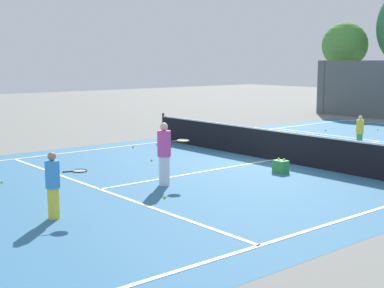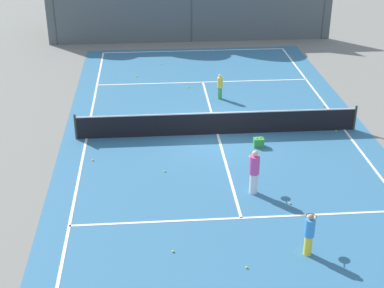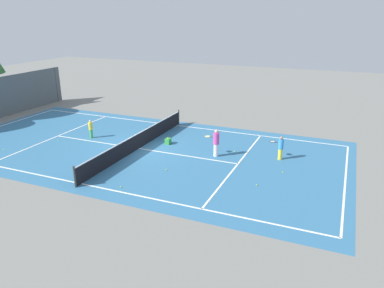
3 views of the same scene
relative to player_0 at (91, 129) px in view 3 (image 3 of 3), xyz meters
name	(u,v)px [view 3 (image 3 of 3)]	position (x,y,z in m)	size (l,w,h in m)	color
ground_plane	(139,149)	(-0.59, -4.03, -0.64)	(80.00, 80.00, 0.00)	slate
court_surface	(139,149)	(-0.59, -4.03, -0.63)	(13.00, 25.00, 0.01)	teal
tennis_net	(138,141)	(-0.59, -4.03, -0.13)	(11.90, 0.10, 1.10)	#333833
player_0	(91,129)	(0.00, 0.00, 0.00)	(0.27, 0.27, 1.24)	#3FA559
player_1	(280,147)	(1.05, -12.43, 0.08)	(0.53, 0.88, 1.39)	yellow
player_2	(216,143)	(0.07, -8.88, 0.21)	(0.42, 0.93, 1.64)	silver
ball_crate	(168,141)	(0.92, -5.33, -0.45)	(0.40, 0.30, 0.43)	green
tennis_ball_0	(4,150)	(-4.06, 3.48, -0.60)	(0.07, 0.07, 0.07)	#CCE533
tennis_ball_2	(235,151)	(1.18, -9.72, -0.60)	(0.07, 0.07, 0.07)	#CCE533
tennis_ball_3	(58,140)	(-1.41, 1.62, -0.60)	(0.07, 0.07, 0.07)	#CCE533
tennis_ball_4	(166,170)	(-2.95, -7.15, -0.60)	(0.07, 0.07, 0.07)	#CCE533
tennis_ball_5	(121,187)	(-5.68, -6.05, -0.60)	(0.07, 0.07, 0.07)	#CCE533
tennis_ball_6	(283,172)	(-0.84, -12.97, -0.60)	(0.07, 0.07, 0.07)	#CCE533
tennis_ball_7	(145,122)	(4.75, -1.44, -0.60)	(0.07, 0.07, 0.07)	#CCE533
tennis_ball_8	(176,127)	(4.49, -4.18, -0.60)	(0.07, 0.07, 0.07)	#CCE533
tennis_ball_9	(257,185)	(-2.89, -12.06, -0.60)	(0.07, 0.07, 0.07)	#CCE533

